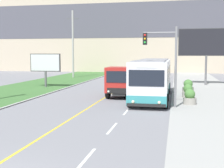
{
  "coord_description": "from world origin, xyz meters",
  "views": [
    {
      "loc": [
        5.79,
        -7.08,
        3.72
      ],
      "look_at": [
        1.1,
        15.81,
        1.4
      ],
      "focal_mm": 50.0,
      "sensor_mm": 36.0,
      "label": 1
    }
  ],
  "objects_px": {
    "city_bus": "(153,79)",
    "billboard_small": "(45,64)",
    "car_distant": "(141,77)",
    "traffic_light_mast": "(166,56)",
    "dump_truck": "(123,82)",
    "planter_round_near": "(190,97)",
    "planter_round_third": "(188,86)",
    "utility_pole_far": "(73,44)",
    "planter_round_second": "(188,92)",
    "billboard_large": "(207,43)"
  },
  "relations": [
    {
      "from": "city_bus",
      "to": "billboard_small",
      "type": "xyz_separation_m",
      "value": [
        -12.15,
        6.32,
        0.94
      ]
    },
    {
      "from": "car_distant",
      "to": "traffic_light_mast",
      "type": "distance_m",
      "value": 18.3
    },
    {
      "from": "dump_truck",
      "to": "city_bus",
      "type": "bearing_deg",
      "value": -7.41
    },
    {
      "from": "car_distant",
      "to": "billboard_small",
      "type": "distance_m",
      "value": 12.08
    },
    {
      "from": "planter_round_near",
      "to": "planter_round_third",
      "type": "xyz_separation_m",
      "value": [
        0.15,
        7.21,
        0.04
      ]
    },
    {
      "from": "billboard_small",
      "to": "planter_round_near",
      "type": "height_order",
      "value": "billboard_small"
    },
    {
      "from": "traffic_light_mast",
      "to": "planter_round_third",
      "type": "relative_size",
      "value": 4.61
    },
    {
      "from": "dump_truck",
      "to": "traffic_light_mast",
      "type": "relative_size",
      "value": 1.19
    },
    {
      "from": "traffic_light_mast",
      "to": "billboard_small",
      "type": "bearing_deg",
      "value": 140.98
    },
    {
      "from": "traffic_light_mast",
      "to": "utility_pole_far",
      "type": "bearing_deg",
      "value": 121.17
    },
    {
      "from": "city_bus",
      "to": "billboard_small",
      "type": "distance_m",
      "value": 13.73
    },
    {
      "from": "city_bus",
      "to": "planter_round_near",
      "type": "bearing_deg",
      "value": -45.55
    },
    {
      "from": "city_bus",
      "to": "utility_pole_far",
      "type": "xyz_separation_m",
      "value": [
        -13.52,
        19.79,
        3.48
      ]
    },
    {
      "from": "planter_round_third",
      "to": "planter_round_second",
      "type": "bearing_deg",
      "value": -92.25
    },
    {
      "from": "car_distant",
      "to": "billboard_large",
      "type": "bearing_deg",
      "value": -11.98
    },
    {
      "from": "dump_truck",
      "to": "billboard_small",
      "type": "relative_size",
      "value": 1.78
    },
    {
      "from": "city_bus",
      "to": "dump_truck",
      "type": "xyz_separation_m",
      "value": [
        -2.53,
        0.33,
        -0.33
      ]
    },
    {
      "from": "utility_pole_far",
      "to": "billboard_small",
      "type": "distance_m",
      "value": 13.78
    },
    {
      "from": "utility_pole_far",
      "to": "billboard_small",
      "type": "bearing_deg",
      "value": -84.22
    },
    {
      "from": "city_bus",
      "to": "utility_pole_far",
      "type": "relative_size",
      "value": 1.15
    },
    {
      "from": "planter_round_near",
      "to": "planter_round_second",
      "type": "bearing_deg",
      "value": 89.91
    },
    {
      "from": "dump_truck",
      "to": "car_distant",
      "type": "xyz_separation_m",
      "value": [
        0.08,
        12.93,
        -0.61
      ]
    },
    {
      "from": "city_bus",
      "to": "traffic_light_mast",
      "type": "xyz_separation_m",
      "value": [
        1.15,
        -4.47,
        1.88
      ]
    },
    {
      "from": "utility_pole_far",
      "to": "planter_round_near",
      "type": "bearing_deg",
      "value": -54.2
    },
    {
      "from": "utility_pole_far",
      "to": "planter_round_near",
      "type": "distance_m",
      "value": 28.35
    },
    {
      "from": "city_bus",
      "to": "planter_round_near",
      "type": "relative_size",
      "value": 10.53
    },
    {
      "from": "billboard_large",
      "to": "utility_pole_far",
      "type": "bearing_deg",
      "value": 156.48
    },
    {
      "from": "dump_truck",
      "to": "billboard_small",
      "type": "distance_m",
      "value": 11.41
    },
    {
      "from": "traffic_light_mast",
      "to": "planter_round_near",
      "type": "relative_size",
      "value": 4.97
    },
    {
      "from": "city_bus",
      "to": "dump_truck",
      "type": "relative_size",
      "value": 1.78
    },
    {
      "from": "car_distant",
      "to": "planter_round_third",
      "type": "xyz_separation_m",
      "value": [
        5.45,
        -8.95,
        -0.09
      ]
    },
    {
      "from": "city_bus",
      "to": "dump_truck",
      "type": "bearing_deg",
      "value": 172.59
    },
    {
      "from": "planter_round_near",
      "to": "planter_round_third",
      "type": "bearing_deg",
      "value": 88.83
    },
    {
      "from": "dump_truck",
      "to": "planter_round_second",
      "type": "height_order",
      "value": "dump_truck"
    },
    {
      "from": "car_distant",
      "to": "traffic_light_mast",
      "type": "bearing_deg",
      "value": -78.51
    },
    {
      "from": "dump_truck",
      "to": "planter_round_third",
      "type": "height_order",
      "value": "dump_truck"
    },
    {
      "from": "planter_round_near",
      "to": "utility_pole_far",
      "type": "bearing_deg",
      "value": 125.8
    },
    {
      "from": "traffic_light_mast",
      "to": "planter_round_second",
      "type": "bearing_deg",
      "value": 71.74
    },
    {
      "from": "billboard_large",
      "to": "billboard_small",
      "type": "relative_size",
      "value": 1.78
    },
    {
      "from": "city_bus",
      "to": "billboard_large",
      "type": "bearing_deg",
      "value": 65.79
    },
    {
      "from": "billboard_large",
      "to": "traffic_light_mast",
      "type": "bearing_deg",
      "value": -104.22
    },
    {
      "from": "car_distant",
      "to": "billboard_large",
      "type": "relative_size",
      "value": 0.66
    },
    {
      "from": "planter_round_third",
      "to": "billboard_large",
      "type": "bearing_deg",
      "value": 73.05
    },
    {
      "from": "dump_truck",
      "to": "billboard_large",
      "type": "distance_m",
      "value": 14.15
    },
    {
      "from": "traffic_light_mast",
      "to": "planter_round_second",
      "type": "distance_m",
      "value": 6.19
    },
    {
      "from": "dump_truck",
      "to": "planter_round_third",
      "type": "xyz_separation_m",
      "value": [
        5.53,
        3.98,
        -0.7
      ]
    },
    {
      "from": "billboard_large",
      "to": "planter_round_third",
      "type": "bearing_deg",
      "value": -106.95
    },
    {
      "from": "dump_truck",
      "to": "traffic_light_mast",
      "type": "height_order",
      "value": "traffic_light_mast"
    },
    {
      "from": "traffic_light_mast",
      "to": "billboard_small",
      "type": "relative_size",
      "value": 1.5
    },
    {
      "from": "traffic_light_mast",
      "to": "billboard_large",
      "type": "height_order",
      "value": "billboard_large"
    }
  ]
}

